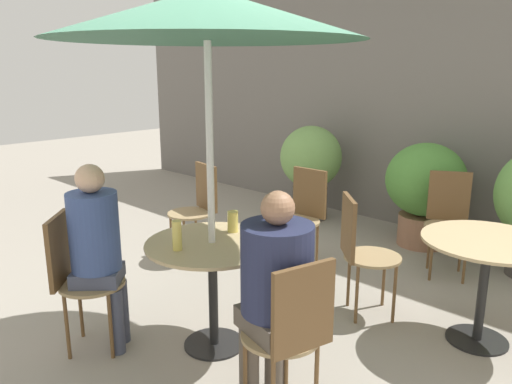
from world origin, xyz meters
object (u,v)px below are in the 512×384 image
(bistro_chair_1, at_px, (292,327))
(bistro_chair_4, at_px, (198,202))
(seated_person_0, at_px, (97,242))
(potted_plant_1, at_px, (425,187))
(potted_plant_0, at_px, (311,164))
(bistro_chair_3, at_px, (303,209))
(umbrella, at_px, (207,15))
(cafe_table_near, at_px, (212,263))
(beer_glass_0, at_px, (177,235))
(bistro_chair_0, at_px, (76,270))
(bistro_chair_2, at_px, (449,214))
(beer_glass_1, at_px, (233,221))
(cafe_table_far, at_px, (486,261))
(bistro_chair_5, at_px, (360,245))
(seated_person_1, at_px, (275,284))

(bistro_chair_1, bearing_deg, bistro_chair_4, -104.40)
(seated_person_0, height_order, potted_plant_1, seated_person_0)
(bistro_chair_4, xyz_separation_m, potted_plant_0, (-0.01, 1.74, 0.12))
(bistro_chair_3, bearing_deg, umbrella, -75.85)
(potted_plant_0, height_order, umbrella, umbrella)
(cafe_table_near, relative_size, beer_glass_0, 4.63)
(bistro_chair_0, xyz_separation_m, potted_plant_1, (0.72, 3.36, 0.07))
(bistro_chair_2, relative_size, seated_person_0, 0.74)
(cafe_table_near, height_order, beer_glass_1, beer_glass_1)
(cafe_table_near, height_order, cafe_table_far, same)
(bistro_chair_1, xyz_separation_m, bistro_chair_3, (-1.26, 1.68, 0.00))
(beer_glass_0, relative_size, umbrella, 0.08)
(beer_glass_0, distance_m, potted_plant_0, 3.20)
(beer_glass_1, distance_m, umbrella, 1.30)
(bistro_chair_0, distance_m, bistro_chair_5, 1.94)
(bistro_chair_1, relative_size, bistro_chair_4, 1.00)
(beer_glass_0, xyz_separation_m, umbrella, (0.05, 0.23, 1.26))
(seated_person_0, distance_m, seated_person_1, 1.23)
(cafe_table_far, xyz_separation_m, bistro_chair_0, (-1.84, -1.86, -0.03))
(seated_person_0, relative_size, potted_plant_0, 1.09)
(seated_person_1, xyz_separation_m, beer_glass_1, (-0.74, 0.41, 0.08))
(seated_person_0, distance_m, potted_plant_1, 3.31)
(cafe_table_far, distance_m, bistro_chair_0, 2.62)
(umbrella, bearing_deg, bistro_chair_5, 66.06)
(bistro_chair_3, bearing_deg, potted_plant_0, 123.10)
(bistro_chair_0, relative_size, bistro_chair_1, 1.00)
(beer_glass_0, bearing_deg, umbrella, 78.34)
(cafe_table_far, bearing_deg, bistro_chair_5, -163.36)
(potted_plant_1, bearing_deg, bistro_chair_2, -47.97)
(cafe_table_far, height_order, potted_plant_1, potted_plant_1)
(bistro_chair_0, relative_size, seated_person_0, 0.74)
(bistro_chair_3, xyz_separation_m, potted_plant_0, (-0.88, 1.24, 0.12))
(bistro_chair_2, distance_m, potted_plant_1, 0.70)
(beer_glass_0, xyz_separation_m, potted_plant_0, (-1.25, 2.94, -0.14))
(cafe_table_far, xyz_separation_m, umbrella, (-1.24, -1.25, 1.49))
(bistro_chair_3, xyz_separation_m, bistro_chair_5, (0.87, -0.45, 0.00))
(bistro_chair_1, height_order, potted_plant_1, potted_plant_1)
(cafe_table_near, height_order, bistro_chair_5, bistro_chair_5)
(cafe_table_far, xyz_separation_m, bistro_chair_5, (-0.79, -0.24, -0.03))
(bistro_chair_3, distance_m, beer_glass_1, 1.31)
(cafe_table_near, xyz_separation_m, beer_glass_1, (-0.05, 0.23, 0.21))
(bistro_chair_4, height_order, seated_person_1, seated_person_1)
(seated_person_1, relative_size, potted_plant_1, 1.14)
(bistro_chair_0, relative_size, potted_plant_1, 0.85)
(beer_glass_0, distance_m, potted_plant_1, 2.99)
(bistro_chair_3, relative_size, seated_person_0, 0.74)
(bistro_chair_0, height_order, umbrella, umbrella)
(bistro_chair_4, bearing_deg, seated_person_0, -51.18)
(bistro_chair_4, xyz_separation_m, bistro_chair_5, (1.74, 0.05, 0.00))
(seated_person_0, bearing_deg, bistro_chair_2, -66.90)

